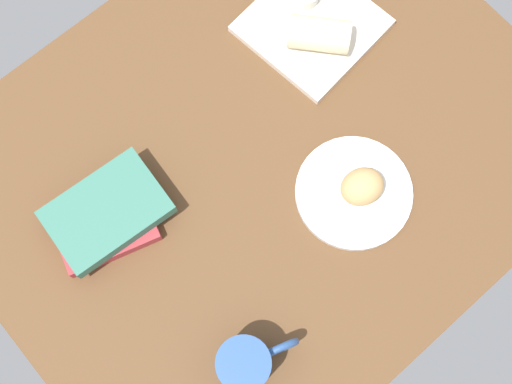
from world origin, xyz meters
The scene contains 7 objects.
dining_table centered at (0.00, 0.00, 2.00)cm, with size 110.00×90.00×4.00cm, color brown.
round_plate centered at (-7.69, 16.39, 4.70)cm, with size 21.50×21.50×1.40cm, color white.
scone_pastry centered at (-8.47, 17.01, 8.51)cm, with size 7.99×6.80×6.23cm, color tan.
square_plate centered at (-24.75, -13.89, 4.80)cm, with size 23.29×23.29×1.60cm, color silver.
breakfast_wrap centered at (-22.80, -10.18, 8.80)cm, with size 6.41×6.41×11.59cm, color beige.
book_stack centered at (29.42, -9.01, 7.09)cm, with size 22.70×18.13×5.93cm.
coffee_mug centered at (26.92, 26.64, 9.31)cm, with size 14.14×9.00×10.40cm.
Camera 1 is at (27.69, 29.94, 124.30)cm, focal length 47.69 mm.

